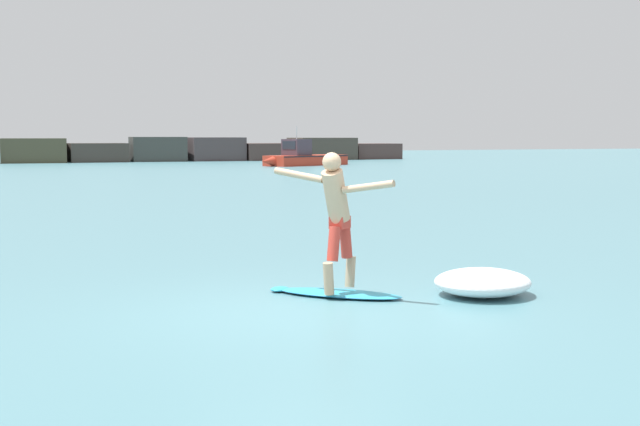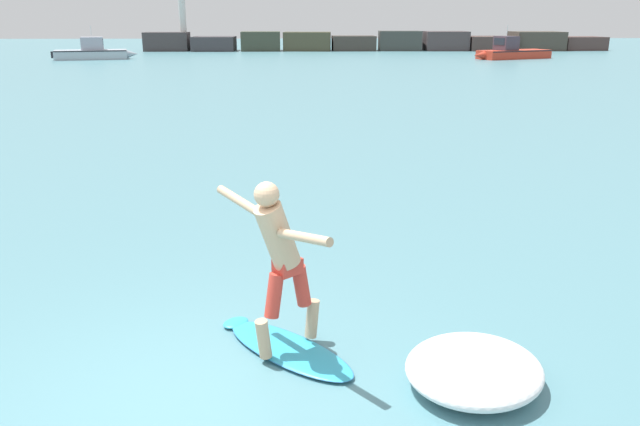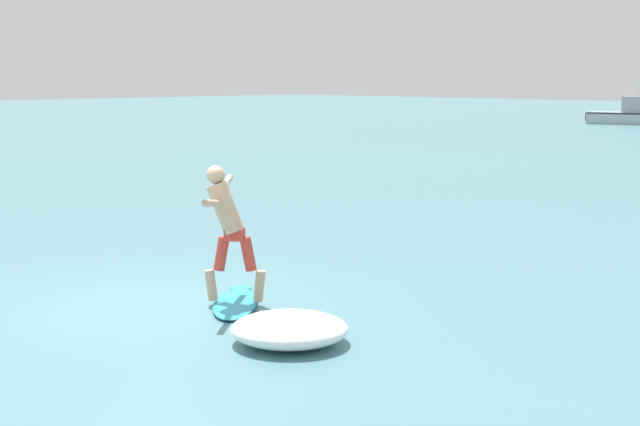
% 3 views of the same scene
% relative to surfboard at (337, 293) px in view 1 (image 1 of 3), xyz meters
% --- Properties ---
extents(ground_plane, '(200.00, 200.00, 0.00)m').
position_rel_surfboard_xyz_m(ground_plane, '(-0.81, -0.78, -0.04)').
color(ground_plane, teal).
extents(rock_jetty_breakwater, '(47.93, 4.88, 5.22)m').
position_rel_surfboard_xyz_m(rock_jetty_breakwater, '(9.79, 61.22, 0.85)').
color(rock_jetty_breakwater, '#3E3738').
rests_on(rock_jetty_breakwater, ground).
extents(surfboard, '(1.64, 1.65, 0.21)m').
position_rel_surfboard_xyz_m(surfboard, '(0.00, 0.00, 0.00)').
color(surfboard, '#2FA5C6').
rests_on(surfboard, ground).
extents(surfer, '(1.17, 1.38, 1.84)m').
position_rel_surfboard_xyz_m(surfer, '(-0.06, -0.09, 1.13)').
color(surfer, tan).
rests_on(surfer, surfboard).
extents(small_boat_offshore, '(7.31, 4.46, 2.75)m').
position_rel_surfboard_xyz_m(small_boat_offshore, '(18.30, 47.38, 0.52)').
color(small_boat_offshore, red).
rests_on(small_boat_offshore, ground).
extents(wave_foam_at_tail, '(1.87, 1.86, 0.35)m').
position_rel_surfboard_xyz_m(wave_foam_at_tail, '(1.79, -0.71, 0.14)').
color(wave_foam_at_tail, white).
rests_on(wave_foam_at_tail, ground).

